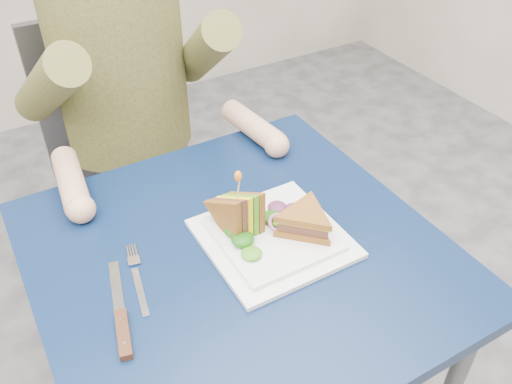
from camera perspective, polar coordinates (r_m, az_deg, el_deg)
table at (r=1.10m, az=-1.72°, el=-9.12°), size 0.75×0.75×0.73m
chair at (r=1.70m, az=-13.51°, el=4.44°), size 0.42×0.40×0.93m
diner at (r=1.43m, az=-14.25°, el=14.77°), size 0.54×0.59×0.74m
plate at (r=1.05m, az=1.83°, el=-4.75°), size 0.26×0.26×0.02m
sandwich_flat at (r=1.04m, az=5.19°, el=-3.06°), size 0.18×0.18×0.05m
sandwich_upright at (r=1.03m, az=-1.79°, el=-2.40°), size 0.09×0.14×0.14m
fork at (r=1.01m, az=-12.33°, el=-9.06°), size 0.05×0.18×0.01m
knife at (r=0.94m, az=-13.92°, el=-13.40°), size 0.07×0.22×0.02m
toothpick at (r=0.99m, az=-1.86°, el=0.39°), size 0.01×0.01×0.06m
toothpick_frill at (r=0.98m, az=-1.90°, el=1.68°), size 0.01×0.01×0.02m
lettuce_spill at (r=1.05m, az=1.81°, el=-3.49°), size 0.15×0.13×0.02m
onion_ring at (r=1.05m, az=2.42°, el=-3.26°), size 0.04×0.04×0.02m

